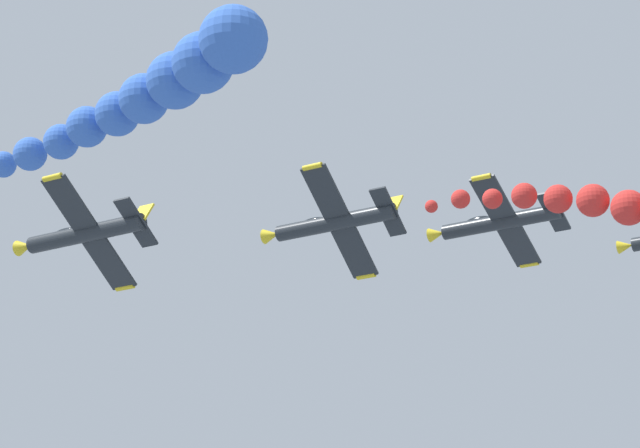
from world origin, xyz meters
name	(u,v)px	position (x,y,z in m)	size (l,w,h in m)	color
smoke_trail_lead	(152,90)	(-27.36, -6.54, 65.26)	(7.71, 27.29, 3.24)	blue
airplane_left_inner	(84,234)	(-11.56, 10.78, 65.80)	(8.18, 10.35, 5.57)	#23282D
airplane_right_inner	(333,223)	(0.55, -0.71, 68.27)	(7.84, 10.35, 6.06)	#23282D
smoke_trail_right_inner	(596,204)	(0.65, -19.09, 66.15)	(2.38, 16.79, 4.95)	red
airplane_left_outer	(499,222)	(11.14, -8.40, 70.25)	(8.76, 10.35, 4.50)	#23282D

